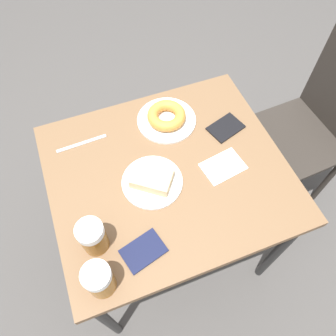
{
  "coord_description": "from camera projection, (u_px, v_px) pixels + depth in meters",
  "views": [
    {
      "loc": [
        0.55,
        -0.21,
        1.68
      ],
      "look_at": [
        0.0,
        0.0,
        0.73
      ],
      "focal_mm": 35.0,
      "sensor_mm": 36.0,
      "label": 1
    }
  ],
  "objects": [
    {
      "name": "ground_plane",
      "position": [
        168.0,
        240.0,
        1.74
      ],
      "size": [
        8.0,
        8.0,
        0.0
      ],
      "primitive_type": "plane",
      "color": "#474442"
    },
    {
      "name": "table",
      "position": [
        168.0,
        182.0,
        1.2
      ],
      "size": [
        0.72,
        0.81,
        0.71
      ],
      "color": "brown",
      "rests_on": "ground_plane"
    },
    {
      "name": "chair",
      "position": [
        322.0,
        115.0,
        1.46
      ],
      "size": [
        0.42,
        0.42,
        0.94
      ],
      "rotation": [
        0.0,
        0.0,
        0.05
      ],
      "color": "#2D2823",
      "rests_on": "ground_plane"
    },
    {
      "name": "plate_with_cake",
      "position": [
        152.0,
        180.0,
        1.09
      ],
      "size": [
        0.21,
        0.21,
        0.05
      ],
      "color": "white",
      "rests_on": "table"
    },
    {
      "name": "plate_with_donut",
      "position": [
        167.0,
        117.0,
        1.23
      ],
      "size": [
        0.22,
        0.22,
        0.05
      ],
      "color": "white",
      "rests_on": "table"
    },
    {
      "name": "beer_mug_left",
      "position": [
        99.0,
        280.0,
        0.88
      ],
      "size": [
        0.08,
        0.08,
        0.13
      ],
      "color": "#8C5619",
      "rests_on": "table"
    },
    {
      "name": "beer_mug_center",
      "position": [
        93.0,
        237.0,
        0.94
      ],
      "size": [
        0.08,
        0.08,
        0.13
      ],
      "color": "#8C5619",
      "rests_on": "table"
    },
    {
      "name": "napkin_folded",
      "position": [
        223.0,
        166.0,
        1.14
      ],
      "size": [
        0.12,
        0.16,
        0.0
      ],
      "rotation": [
        0.0,
        0.0,
        4.87
      ],
      "color": "white",
      "rests_on": "table"
    },
    {
      "name": "fork",
      "position": [
        82.0,
        143.0,
        1.19
      ],
      "size": [
        0.02,
        0.19,
        0.0
      ],
      "rotation": [
        0.0,
        0.0,
        0.04
      ],
      "color": "silver",
      "rests_on": "table"
    },
    {
      "name": "passport_near_edge",
      "position": [
        226.0,
        128.0,
        1.23
      ],
      "size": [
        0.12,
        0.15,
        0.01
      ],
      "rotation": [
        0.0,
        0.0,
        3.44
      ],
      "color": "black",
      "rests_on": "table"
    },
    {
      "name": "passport_far_edge",
      "position": [
        143.0,
        251.0,
        0.98
      ],
      "size": [
        0.12,
        0.14,
        0.01
      ],
      "rotation": [
        0.0,
        0.0,
        3.4
      ],
      "color": "#141938",
      "rests_on": "table"
    }
  ]
}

